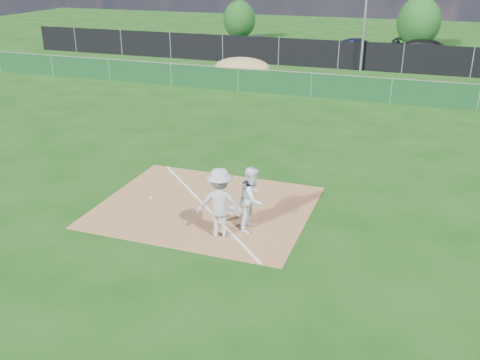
% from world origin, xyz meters
% --- Properties ---
extents(ground, '(90.00, 90.00, 0.00)m').
position_xyz_m(ground, '(0.00, 10.00, 0.00)').
color(ground, '#14410D').
rests_on(ground, ground).
extents(infield_dirt, '(6.00, 5.00, 0.02)m').
position_xyz_m(infield_dirt, '(0.00, 1.00, 0.01)').
color(infield_dirt, '#9B693E').
rests_on(infield_dirt, ground).
extents(foul_line, '(5.01, 5.01, 0.01)m').
position_xyz_m(foul_line, '(0.00, 1.00, 0.03)').
color(foul_line, white).
rests_on(foul_line, infield_dirt).
extents(green_fence, '(44.00, 0.05, 1.20)m').
position_xyz_m(green_fence, '(0.00, 15.00, 0.60)').
color(green_fence, '#0E3617').
rests_on(green_fence, ground).
extents(dirt_mound, '(3.38, 2.60, 1.17)m').
position_xyz_m(dirt_mound, '(-5.00, 18.50, 0.58)').
color(dirt_mound, '#A3884E').
rests_on(dirt_mound, ground).
extents(black_fence, '(46.00, 0.04, 1.80)m').
position_xyz_m(black_fence, '(0.00, 23.00, 0.90)').
color(black_fence, black).
rests_on(black_fence, ground).
extents(parking_lot, '(46.00, 9.00, 0.01)m').
position_xyz_m(parking_lot, '(0.00, 28.00, 0.01)').
color(parking_lot, black).
rests_on(parking_lot, ground).
extents(light_pole, '(0.16, 0.16, 8.00)m').
position_xyz_m(light_pole, '(1.50, 22.70, 4.00)').
color(light_pole, slate).
rests_on(light_pole, ground).
extents(first_base, '(0.46, 0.46, 0.08)m').
position_xyz_m(first_base, '(0.88, 0.94, 0.06)').
color(first_base, silver).
rests_on(first_base, infield_dirt).
extents(play_at_first, '(2.64, 1.00, 1.87)m').
position_xyz_m(play_at_first, '(1.06, -0.48, 0.95)').
color(play_at_first, '#B6B7B9').
rests_on(play_at_first, infield_dirt).
extents(runner, '(0.66, 0.85, 1.75)m').
position_xyz_m(runner, '(1.69, 0.21, 0.87)').
color(runner, white).
rests_on(runner, ground).
extents(car_left, '(4.03, 1.95, 1.33)m').
position_xyz_m(car_left, '(-6.52, 27.29, 0.67)').
color(car_left, '#B2B5BB').
rests_on(car_left, parking_lot).
extents(car_mid, '(4.35, 2.26, 1.37)m').
position_xyz_m(car_mid, '(0.74, 26.87, 0.69)').
color(car_mid, black).
rests_on(car_mid, parking_lot).
extents(car_right, '(5.27, 2.80, 1.45)m').
position_xyz_m(car_right, '(5.52, 27.60, 0.74)').
color(car_right, black).
rests_on(car_right, parking_lot).
extents(tree_left, '(2.79, 2.79, 3.31)m').
position_xyz_m(tree_left, '(-10.42, 33.22, 1.70)').
color(tree_left, '#382316').
rests_on(tree_left, ground).
extents(tree_mid, '(3.33, 3.33, 3.95)m').
position_xyz_m(tree_mid, '(4.37, 33.27, 2.03)').
color(tree_mid, '#382316').
rests_on(tree_mid, ground).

